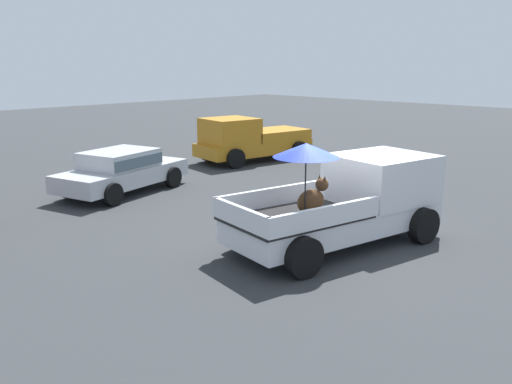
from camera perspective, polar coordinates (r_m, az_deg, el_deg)
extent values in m
plane|color=#2D3033|center=(12.22, 8.28, -5.57)|extent=(80.00, 80.00, 0.00)
cylinder|color=black|center=(13.96, 10.80, -1.53)|extent=(0.84, 0.42, 0.80)
cylinder|color=black|center=(12.73, 17.14, -3.37)|extent=(0.84, 0.42, 0.80)
cylinder|color=black|center=(11.77, -1.18, -4.13)|extent=(0.84, 0.42, 0.80)
cylinder|color=black|center=(10.29, 4.99, -6.82)|extent=(0.84, 0.42, 0.80)
cube|color=silver|center=(12.05, 8.37, -3.01)|extent=(5.24, 2.66, 0.50)
cube|color=silver|center=(12.84, 13.03, 1.45)|extent=(2.40, 2.21, 1.08)
cube|color=#4C606B|center=(13.55, 15.91, 2.77)|extent=(0.37, 1.70, 0.64)
cube|color=black|center=(11.23, 4.16, -2.63)|extent=(3.08, 2.31, 0.06)
cube|color=silver|center=(11.87, 1.36, -0.56)|extent=(2.77, 0.60, 0.40)
cube|color=silver|center=(10.51, 7.36, -2.55)|extent=(2.77, 0.60, 0.40)
cube|color=silver|center=(10.39, -1.59, -2.62)|extent=(0.43, 1.83, 0.40)
ellipsoid|color=#472D19|center=(11.34, 5.75, -0.99)|extent=(0.73, 0.44, 0.52)
sphere|color=#472D19|center=(11.46, 6.93, 0.78)|extent=(0.33, 0.33, 0.28)
cone|color=#472D19|center=(11.49, 6.68, 1.53)|extent=(0.10, 0.10, 0.12)
cone|color=#472D19|center=(11.37, 7.21, 1.39)|extent=(0.10, 0.10, 0.12)
cylinder|color=black|center=(11.00, 5.19, 0.60)|extent=(0.03, 0.03, 1.28)
cone|color=#1E33B7|center=(10.86, 5.27, 4.39)|extent=(1.55, 1.55, 0.28)
cylinder|color=black|center=(20.65, -2.16, 3.52)|extent=(0.79, 0.37, 0.76)
cylinder|color=black|center=(22.21, -4.98, 4.19)|extent=(0.79, 0.37, 0.76)
cylinder|color=black|center=(22.61, 4.51, 4.36)|extent=(0.79, 0.37, 0.76)
cylinder|color=black|center=(24.05, 1.50, 4.95)|extent=(0.79, 0.37, 0.76)
cube|color=#B27219|center=(22.31, -0.19, 4.72)|extent=(5.01, 2.49, 0.50)
cube|color=#B27219|center=(21.51, -2.77, 6.40)|extent=(2.14, 2.06, 1.00)
cube|color=#B27219|center=(22.85, 1.82, 6.07)|extent=(2.94, 2.18, 0.40)
cylinder|color=black|center=(18.89, -12.89, 2.08)|extent=(0.69, 0.38, 0.66)
cylinder|color=black|center=(17.76, -8.71, 1.55)|extent=(0.69, 0.38, 0.66)
cylinder|color=black|center=(17.06, -19.02, 0.47)|extent=(0.69, 0.38, 0.66)
cylinder|color=black|center=(15.80, -14.80, -0.24)|extent=(0.69, 0.38, 0.66)
cube|color=#ADB2B7|center=(17.29, -13.80, 1.74)|extent=(4.60, 2.78, 0.52)
cube|color=#ADB2B7|center=(17.13, -14.13, 3.31)|extent=(2.43, 2.07, 0.56)
cube|color=#4C606B|center=(17.13, -14.13, 3.31)|extent=(2.39, 2.14, 0.32)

